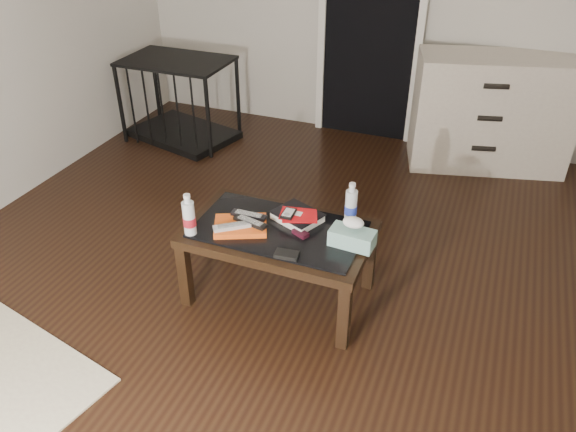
% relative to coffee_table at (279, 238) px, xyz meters
% --- Properties ---
extents(ground, '(5.00, 5.00, 0.00)m').
position_rel_coffee_table_xyz_m(ground, '(0.26, -0.07, -0.40)').
color(ground, black).
rests_on(ground, ground).
extents(room_shell, '(5.00, 5.00, 5.00)m').
position_rel_coffee_table_xyz_m(room_shell, '(0.26, -0.07, 1.22)').
color(room_shell, '#BBB7AD').
rests_on(room_shell, ground).
extents(doorway, '(0.90, 0.08, 2.07)m').
position_rel_coffee_table_xyz_m(doorway, '(-0.14, 2.40, 0.63)').
color(doorway, black).
rests_on(doorway, ground).
extents(coffee_table, '(1.00, 0.60, 0.46)m').
position_rel_coffee_table_xyz_m(coffee_table, '(0.00, 0.00, 0.00)').
color(coffee_table, black).
rests_on(coffee_table, ground).
extents(dresser, '(1.29, 0.78, 0.90)m').
position_rel_coffee_table_xyz_m(dresser, '(0.94, 2.16, 0.05)').
color(dresser, beige).
rests_on(dresser, ground).
extents(pet_crate, '(1.02, 0.81, 0.71)m').
position_rel_coffee_table_xyz_m(pet_crate, '(-1.64, 1.72, -0.17)').
color(pet_crate, black).
rests_on(pet_crate, ground).
extents(magazines, '(0.34, 0.31, 0.03)m').
position_rel_coffee_table_xyz_m(magazines, '(-0.19, -0.07, 0.08)').
color(magazines, '#EC5616').
rests_on(magazines, coffee_table).
extents(remote_silver, '(0.19, 0.16, 0.02)m').
position_rel_coffee_table_xyz_m(remote_silver, '(-0.22, -0.13, 0.11)').
color(remote_silver, '#B3B3B8').
rests_on(remote_silver, magazines).
extents(remote_black_front, '(0.21, 0.09, 0.02)m').
position_rel_coffee_table_xyz_m(remote_black_front, '(-0.15, -0.05, 0.11)').
color(remote_black_front, black).
rests_on(remote_black_front, magazines).
extents(remote_black_back, '(0.20, 0.05, 0.02)m').
position_rel_coffee_table_xyz_m(remote_black_back, '(-0.18, 0.01, 0.11)').
color(remote_black_back, black).
rests_on(remote_black_back, magazines).
extents(textbook, '(0.31, 0.28, 0.05)m').
position_rel_coffee_table_xyz_m(textbook, '(0.06, 0.12, 0.09)').
color(textbook, black).
rests_on(textbook, coffee_table).
extents(dvd_mailers, '(0.21, 0.17, 0.01)m').
position_rel_coffee_table_xyz_m(dvd_mailers, '(0.07, 0.10, 0.11)').
color(dvd_mailers, red).
rests_on(dvd_mailers, textbook).
extents(ipod, '(0.07, 0.11, 0.02)m').
position_rel_coffee_table_xyz_m(ipod, '(0.03, 0.07, 0.12)').
color(ipod, black).
rests_on(ipod, dvd_mailers).
extents(flip_phone, '(0.10, 0.08, 0.02)m').
position_rel_coffee_table_xyz_m(flip_phone, '(0.13, -0.01, 0.08)').
color(flip_phone, black).
rests_on(flip_phone, coffee_table).
extents(wallet, '(0.13, 0.08, 0.02)m').
position_rel_coffee_table_xyz_m(wallet, '(0.13, -0.22, 0.07)').
color(wallet, black).
rests_on(wallet, coffee_table).
extents(water_bottle_left, '(0.07, 0.07, 0.24)m').
position_rel_coffee_table_xyz_m(water_bottle_left, '(-0.42, -0.21, 0.18)').
color(water_bottle_left, silver).
rests_on(water_bottle_left, coffee_table).
extents(water_bottle_right, '(0.08, 0.08, 0.24)m').
position_rel_coffee_table_xyz_m(water_bottle_right, '(0.34, 0.21, 0.18)').
color(water_bottle_right, silver).
rests_on(water_bottle_right, coffee_table).
extents(tissue_box, '(0.24, 0.14, 0.09)m').
position_rel_coffee_table_xyz_m(tissue_box, '(0.41, -0.00, 0.11)').
color(tissue_box, '#217C72').
rests_on(tissue_box, coffee_table).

